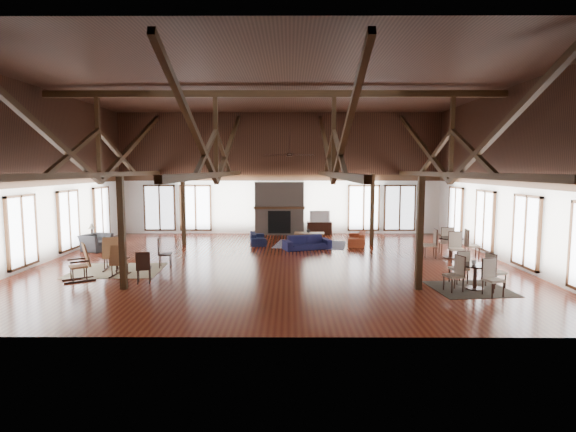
{
  "coord_description": "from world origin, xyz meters",
  "views": [
    {
      "loc": [
        0.51,
        -15.41,
        3.27
      ],
      "look_at": [
        0.45,
        1.0,
        1.52
      ],
      "focal_mm": 28.0,
      "sensor_mm": 36.0,
      "label": 1
    }
  ],
  "objects_px": {
    "sofa_navy_left": "(258,238)",
    "coffee_table": "(309,234)",
    "sofa_navy_front": "(307,242)",
    "tv_console": "(319,228)",
    "armchair": "(96,243)",
    "sofa_orange": "(357,238)",
    "cafe_table_near": "(475,272)",
    "cafe_table_far": "(451,244)"
  },
  "relations": [
    {
      "from": "cafe_table_far",
      "to": "tv_console",
      "type": "height_order",
      "value": "cafe_table_far"
    },
    {
      "from": "sofa_orange",
      "to": "sofa_navy_left",
      "type": "bearing_deg",
      "value": -81.86
    },
    {
      "from": "sofa_navy_left",
      "to": "coffee_table",
      "type": "xyz_separation_m",
      "value": [
        2.23,
        -0.08,
        0.2
      ]
    },
    {
      "from": "sofa_navy_front",
      "to": "armchair",
      "type": "relative_size",
      "value": 1.86
    },
    {
      "from": "armchair",
      "to": "cafe_table_near",
      "type": "xyz_separation_m",
      "value": [
        12.73,
        -5.66,
        0.14
      ]
    },
    {
      "from": "cafe_table_far",
      "to": "sofa_navy_front",
      "type": "bearing_deg",
      "value": 161.32
    },
    {
      "from": "tv_console",
      "to": "armchair",
      "type": "bearing_deg",
      "value": -153.47
    },
    {
      "from": "sofa_navy_front",
      "to": "tv_console",
      "type": "distance_m",
      "value": 4.28
    },
    {
      "from": "coffee_table",
      "to": "cafe_table_near",
      "type": "distance_m",
      "value": 8.4
    },
    {
      "from": "cafe_table_near",
      "to": "sofa_navy_front",
      "type": "bearing_deg",
      "value": 125.62
    },
    {
      "from": "sofa_navy_front",
      "to": "coffee_table",
      "type": "height_order",
      "value": "sofa_navy_front"
    },
    {
      "from": "sofa_navy_left",
      "to": "cafe_table_far",
      "type": "bearing_deg",
      "value": -120.05
    },
    {
      "from": "cafe_table_far",
      "to": "tv_console",
      "type": "relative_size",
      "value": 1.66
    },
    {
      "from": "armchair",
      "to": "sofa_orange",
      "type": "bearing_deg",
      "value": -61.35
    },
    {
      "from": "sofa_orange",
      "to": "cafe_table_near",
      "type": "xyz_separation_m",
      "value": [
        2.13,
        -7.2,
        0.21
      ]
    },
    {
      "from": "sofa_navy_left",
      "to": "coffee_table",
      "type": "distance_m",
      "value": 2.24
    },
    {
      "from": "sofa_navy_left",
      "to": "cafe_table_near",
      "type": "height_order",
      "value": "cafe_table_near"
    },
    {
      "from": "coffee_table",
      "to": "cafe_table_far",
      "type": "xyz_separation_m",
      "value": [
        5.04,
        -3.01,
        0.08
      ]
    },
    {
      "from": "sofa_navy_front",
      "to": "cafe_table_far",
      "type": "xyz_separation_m",
      "value": [
        5.19,
        -1.76,
        0.24
      ]
    },
    {
      "from": "sofa_navy_left",
      "to": "coffee_table",
      "type": "relative_size",
      "value": 1.25
    },
    {
      "from": "sofa_navy_front",
      "to": "tv_console",
      "type": "height_order",
      "value": "tv_console"
    },
    {
      "from": "sofa_orange",
      "to": "armchair",
      "type": "relative_size",
      "value": 1.77
    },
    {
      "from": "coffee_table",
      "to": "armchair",
      "type": "height_order",
      "value": "armchair"
    },
    {
      "from": "sofa_orange",
      "to": "armchair",
      "type": "distance_m",
      "value": 10.72
    },
    {
      "from": "tv_console",
      "to": "cafe_table_near",
      "type": "bearing_deg",
      "value": -70.91
    },
    {
      "from": "cafe_table_far",
      "to": "tv_console",
      "type": "distance_m",
      "value": 7.43
    },
    {
      "from": "armchair",
      "to": "tv_console",
      "type": "relative_size",
      "value": 0.84
    },
    {
      "from": "sofa_orange",
      "to": "cafe_table_far",
      "type": "relative_size",
      "value": 0.9
    },
    {
      "from": "sofa_orange",
      "to": "cafe_table_near",
      "type": "height_order",
      "value": "cafe_table_near"
    },
    {
      "from": "sofa_navy_front",
      "to": "cafe_table_far",
      "type": "relative_size",
      "value": 0.94
    },
    {
      "from": "coffee_table",
      "to": "tv_console",
      "type": "relative_size",
      "value": 1.09
    },
    {
      "from": "sofa_orange",
      "to": "tv_console",
      "type": "bearing_deg",
      "value": -144.69
    },
    {
      "from": "armchair",
      "to": "cafe_table_far",
      "type": "xyz_separation_m",
      "value": [
        13.6,
        -1.38,
        0.19
      ]
    },
    {
      "from": "coffee_table",
      "to": "tv_console",
      "type": "bearing_deg",
      "value": 81.53
    },
    {
      "from": "sofa_navy_left",
      "to": "armchair",
      "type": "distance_m",
      "value": 6.55
    },
    {
      "from": "cafe_table_far",
      "to": "sofa_navy_left",
      "type": "bearing_deg",
      "value": 157.01
    },
    {
      "from": "coffee_table",
      "to": "cafe_table_far",
      "type": "bearing_deg",
      "value": -27.26
    },
    {
      "from": "sofa_navy_front",
      "to": "armchair",
      "type": "distance_m",
      "value": 8.42
    },
    {
      "from": "sofa_orange",
      "to": "cafe_table_near",
      "type": "bearing_deg",
      "value": 26.78
    },
    {
      "from": "sofa_navy_front",
      "to": "sofa_navy_left",
      "type": "height_order",
      "value": "sofa_navy_front"
    },
    {
      "from": "sofa_navy_front",
      "to": "cafe_table_near",
      "type": "bearing_deg",
      "value": -73.67
    },
    {
      "from": "sofa_navy_front",
      "to": "armchair",
      "type": "xyz_separation_m",
      "value": [
        -8.41,
        -0.37,
        0.06
      ]
    }
  ]
}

